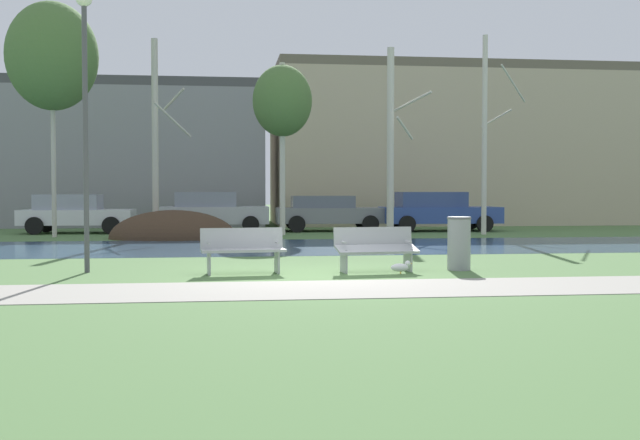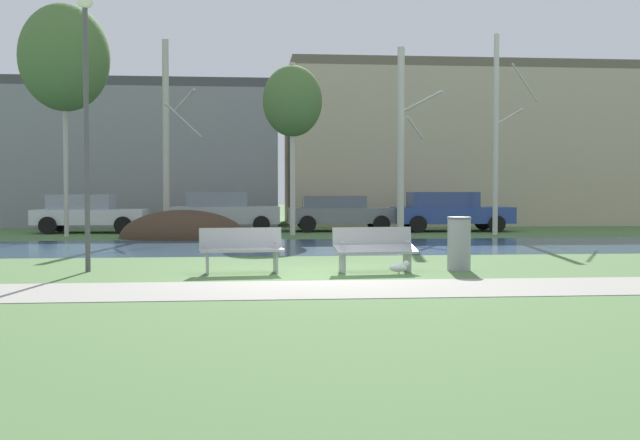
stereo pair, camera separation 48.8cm
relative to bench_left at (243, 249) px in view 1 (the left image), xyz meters
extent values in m
plane|color=#4C703D|center=(1.31, 9.32, -0.47)|extent=(120.00, 120.00, 0.00)
cube|color=gray|center=(1.31, -2.55, -0.47)|extent=(60.00, 2.29, 0.01)
cube|color=#33516B|center=(1.31, 6.84, -0.47)|extent=(80.00, 6.25, 0.01)
ellipsoid|color=#423021|center=(-2.04, 11.11, -0.47)|extent=(4.21, 2.96, 1.88)
cube|color=#9EA0A3|center=(0.01, -0.09, -0.02)|extent=(1.64, 0.64, 0.05)
cube|color=#9EA0A3|center=(-0.02, 0.18, 0.20)|extent=(1.60, 0.25, 0.40)
cube|color=#9EA0A3|center=(-0.65, -0.10, -0.25)|extent=(0.08, 0.43, 0.45)
cube|color=#9EA0A3|center=(0.66, 0.03, -0.25)|extent=(0.08, 0.43, 0.45)
cylinder|color=#9EA0A3|center=(-0.64, -0.14, 0.12)|extent=(0.07, 0.28, 0.04)
cylinder|color=#9EA0A3|center=(0.66, -0.01, 0.12)|extent=(0.07, 0.28, 0.04)
cube|color=#9EA0A3|center=(2.60, -0.09, -0.02)|extent=(1.64, 0.64, 0.16)
cube|color=#9EA0A3|center=(2.57, 0.18, 0.20)|extent=(1.60, 0.25, 0.40)
cube|color=#9EA0A3|center=(1.94, -0.10, -0.25)|extent=(0.08, 0.43, 0.45)
cube|color=#9EA0A3|center=(3.25, 0.03, -0.25)|extent=(0.08, 0.43, 0.45)
cylinder|color=#9EA0A3|center=(1.95, -0.14, 0.12)|extent=(0.07, 0.28, 0.04)
cylinder|color=#9EA0A3|center=(3.25, -0.01, 0.12)|extent=(0.07, 0.28, 0.04)
cylinder|color=gray|center=(4.32, 0.12, 0.06)|extent=(0.46, 0.46, 1.07)
torus|color=#545557|center=(4.32, 0.12, 0.57)|extent=(0.49, 0.49, 0.04)
ellipsoid|color=white|center=(2.97, -0.44, -0.35)|extent=(0.35, 0.16, 0.16)
sphere|color=white|center=(3.13, -0.44, -0.27)|extent=(0.11, 0.11, 0.11)
cone|color=gold|center=(3.19, -0.44, -0.27)|extent=(0.06, 0.04, 0.04)
cylinder|color=gold|center=(2.99, -0.47, -0.42)|extent=(0.01, 0.01, 0.10)
cylinder|color=gold|center=(2.99, -0.41, -0.42)|extent=(0.01, 0.01, 0.10)
cylinder|color=#4C4C51|center=(-3.01, 0.56, 2.10)|extent=(0.10, 0.10, 5.14)
cylinder|color=#BCB7A8|center=(-6.09, 12.20, 3.45)|extent=(0.16, 0.16, 7.84)
ellipsoid|color=#4C7038|center=(-6.09, 12.20, 5.64)|extent=(3.04, 3.04, 3.65)
cylinder|color=#BCB7A8|center=(-2.73, 12.53, 2.95)|extent=(0.23, 0.23, 6.85)
cylinder|color=#BCB7A8|center=(-2.12, 12.95, 4.34)|extent=(0.85, 1.19, 0.69)
cylinder|color=#BCB7A8|center=(-2.08, 11.85, 3.51)|extent=(1.22, 1.18, 1.11)
cylinder|color=beige|center=(1.70, 12.51, 2.58)|extent=(0.20, 0.20, 6.11)
ellipsoid|color=#4C7038|center=(1.70, 12.51, 4.29)|extent=(2.11, 2.11, 2.53)
cylinder|color=beige|center=(5.54, 12.16, 2.86)|extent=(0.25, 0.25, 6.66)
cylinder|color=beige|center=(6.40, 12.74, 4.32)|extent=(1.21, 1.72, 0.68)
cylinder|color=beige|center=(5.96, 11.72, 3.31)|extent=(0.80, 0.78, 0.78)
cylinder|color=beige|center=(8.95, 12.00, 3.10)|extent=(0.18, 0.18, 7.15)
cylinder|color=beige|center=(9.54, 12.40, 3.76)|extent=(0.81, 1.14, 0.59)
cylinder|color=beige|center=(9.72, 11.21, 4.85)|extent=(1.43, 1.39, 1.14)
cube|color=silver|center=(-5.76, 14.63, 0.13)|extent=(4.10, 1.81, 0.56)
cube|color=#949AAC|center=(-6.09, 14.63, 0.69)|extent=(2.31, 1.57, 0.57)
cylinder|color=black|center=(-4.40, 15.47, -0.15)|extent=(0.64, 0.23, 0.64)
cylinder|color=black|center=(-4.43, 13.74, -0.15)|extent=(0.64, 0.23, 0.64)
cylinder|color=black|center=(-7.09, 15.52, -0.15)|extent=(0.64, 0.23, 0.64)
cylinder|color=black|center=(-7.12, 13.78, -0.15)|extent=(0.64, 0.23, 0.64)
cube|color=#B2B5BC|center=(-0.71, 14.98, 0.17)|extent=(4.11, 1.95, 0.65)
cube|color=gray|center=(-1.04, 14.98, 0.78)|extent=(2.31, 1.69, 0.56)
cylinder|color=black|center=(0.65, 15.89, -0.15)|extent=(0.64, 0.23, 0.64)
cylinder|color=black|center=(0.62, 14.02, -0.15)|extent=(0.64, 0.23, 0.64)
cylinder|color=black|center=(-2.04, 15.94, -0.15)|extent=(0.64, 0.23, 0.64)
cylinder|color=black|center=(-2.07, 14.06, -0.15)|extent=(0.64, 0.23, 0.64)
cube|color=slate|center=(3.79, 14.89, 0.15)|extent=(4.30, 1.78, 0.59)
cube|color=slate|center=(3.45, 14.90, 0.67)|extent=(2.42, 1.54, 0.46)
cylinder|color=black|center=(5.21, 15.72, -0.15)|extent=(0.64, 0.23, 0.64)
cylinder|color=black|center=(5.18, 14.02, -0.15)|extent=(0.64, 0.23, 0.64)
cylinder|color=black|center=(2.39, 15.77, -0.15)|extent=(0.64, 0.23, 0.64)
cylinder|color=black|center=(2.36, 14.07, -0.15)|extent=(0.64, 0.23, 0.64)
cube|color=#2D4793|center=(8.02, 14.43, 0.16)|extent=(4.60, 1.92, 0.63)
cube|color=#32457F|center=(7.65, 14.43, 0.76)|extent=(2.59, 1.66, 0.58)
cylinder|color=black|center=(9.54, 15.32, -0.15)|extent=(0.64, 0.23, 0.64)
cylinder|color=black|center=(9.51, 13.48, -0.15)|extent=(0.64, 0.23, 0.64)
cylinder|color=black|center=(6.53, 15.37, -0.15)|extent=(0.64, 0.23, 0.64)
cylinder|color=black|center=(6.49, 13.54, -0.15)|extent=(0.64, 0.23, 0.64)
cube|color=gray|center=(-7.01, 21.84, 2.54)|extent=(16.83, 7.07, 6.01)
cube|color=#48484B|center=(-7.01, 21.84, 5.74)|extent=(16.83, 7.07, 0.40)
cube|color=#BCAD8E|center=(10.90, 21.54, 3.02)|extent=(17.76, 7.22, 6.98)
cube|color=#675F4E|center=(10.90, 21.54, 6.71)|extent=(17.76, 7.22, 0.40)
camera|label=1|loc=(-0.35, -14.78, 1.13)|focal=43.15mm
camera|label=2|loc=(0.14, -14.83, 1.13)|focal=43.15mm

